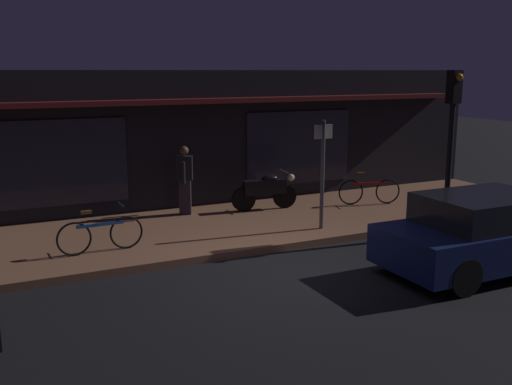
% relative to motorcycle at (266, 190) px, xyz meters
% --- Properties ---
extents(ground_plane, '(60.00, 60.00, 0.00)m').
position_rel_motorcycle_xyz_m(ground_plane, '(-1.60, -3.86, -0.65)').
color(ground_plane, black).
extents(sidewalk_slab, '(18.00, 4.00, 0.15)m').
position_rel_motorcycle_xyz_m(sidewalk_slab, '(-1.60, -0.86, -0.57)').
color(sidewalk_slab, brown).
rests_on(sidewalk_slab, ground_plane).
extents(storefront_building, '(18.00, 3.30, 3.60)m').
position_rel_motorcycle_xyz_m(storefront_building, '(-1.60, 2.52, 1.16)').
color(storefront_building, black).
rests_on(storefront_building, ground_plane).
extents(motorcycle, '(1.70, 0.55, 0.97)m').
position_rel_motorcycle_xyz_m(motorcycle, '(0.00, 0.00, 0.00)').
color(motorcycle, black).
rests_on(motorcycle, sidewalk_slab).
extents(bicycle_parked, '(1.66, 0.42, 0.91)m').
position_rel_motorcycle_xyz_m(bicycle_parked, '(-4.45, -1.79, -0.14)').
color(bicycle_parked, black).
rests_on(bicycle_parked, sidewalk_slab).
extents(bicycle_extra, '(1.59, 0.61, 0.91)m').
position_rel_motorcycle_xyz_m(bicycle_extra, '(2.71, -0.64, -0.14)').
color(bicycle_extra, black).
rests_on(bicycle_extra, sidewalk_slab).
extents(person_bystander, '(0.44, 0.59, 1.67)m').
position_rel_motorcycle_xyz_m(person_bystander, '(-1.98, 0.42, 0.38)').
color(person_bystander, '#28232D').
rests_on(person_bystander, sidewalk_slab).
extents(sign_post, '(0.44, 0.09, 2.40)m').
position_rel_motorcycle_xyz_m(sign_post, '(0.30, -2.15, 0.86)').
color(sign_post, '#47474C').
rests_on(sign_post, sidewalk_slab).
extents(traffic_light_pole, '(0.24, 0.33, 3.60)m').
position_rel_motorcycle_xyz_m(traffic_light_pole, '(2.77, -3.36, 1.83)').
color(traffic_light_pole, black).
rests_on(traffic_light_pole, ground_plane).
extents(parked_car_far, '(4.11, 1.80, 1.42)m').
position_rel_motorcycle_xyz_m(parked_car_far, '(1.76, -5.44, 0.06)').
color(parked_car_far, black).
rests_on(parked_car_far, ground_plane).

